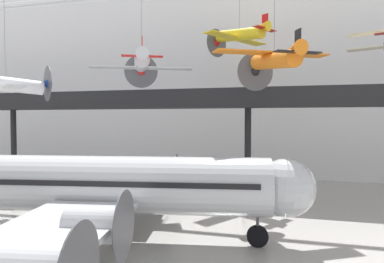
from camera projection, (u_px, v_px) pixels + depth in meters
name	position (u px, v px, depth m)	size (l,w,h in m)	color
hangar_back_wall	(256.00, 83.00, 46.60)	(140.00, 3.00, 25.44)	white
mezzanine_walkway	(247.00, 105.00, 35.55)	(110.00, 3.20, 10.99)	black
airliner_silver_main	(92.00, 185.00, 21.75)	(28.12, 32.30, 10.48)	#B7BABF
suspended_plane_orange_highwing	(274.00, 60.00, 25.80)	(8.73, 7.79, 11.08)	orange
suspended_plane_silver_racer	(142.00, 63.00, 30.55)	(9.03, 7.89, 10.41)	silver
suspended_plane_yellow_lowwing	(240.00, 35.00, 37.19)	(7.72, 8.51, 6.45)	yellow
suspended_plane_white_twin	(5.00, 84.00, 29.17)	(7.83, 7.59, 11.81)	silver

